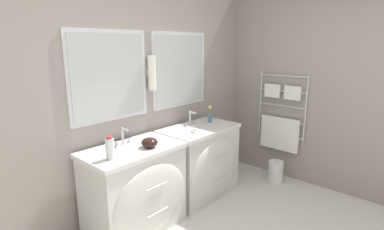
{
  "coord_description": "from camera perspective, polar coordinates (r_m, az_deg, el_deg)",
  "views": [
    {
      "loc": [
        -1.72,
        -0.69,
        1.8
      ],
      "look_at": [
        0.45,
        1.27,
        1.1
      ],
      "focal_mm": 28.0,
      "sensor_mm": 36.0,
      "label": 1
    }
  ],
  "objects": [
    {
      "name": "faucet_right",
      "position": [
        3.57,
        -0.26,
        -0.7
      ],
      "size": [
        0.17,
        0.11,
        0.17
      ],
      "color": "silver",
      "rests_on": "vanity_right"
    },
    {
      "name": "flower_vase",
      "position": [
        3.71,
        3.42,
        -0.05
      ],
      "size": [
        0.05,
        0.05,
        0.21
      ],
      "color": "teal",
      "rests_on": "vanity_right"
    },
    {
      "name": "wall_right",
      "position": [
        4.1,
        20.09,
        5.5
      ],
      "size": [
        0.13,
        3.72,
        2.6
      ],
      "color": "gray",
      "rests_on": "ground_plane"
    },
    {
      "name": "waste_bin",
      "position": [
        4.18,
        15.63,
        -10.3
      ],
      "size": [
        0.2,
        0.2,
        0.29
      ],
      "color": "silver",
      "rests_on": "ground_plane"
    },
    {
      "name": "faucet_left",
      "position": [
        2.95,
        -12.96,
        -4.07
      ],
      "size": [
        0.17,
        0.11,
        0.17
      ],
      "color": "silver",
      "rests_on": "vanity_left"
    },
    {
      "name": "soap_dish",
      "position": [
        3.29,
        0.59,
        -3.05
      ],
      "size": [
        0.08,
        0.06,
        0.04
      ],
      "color": "white",
      "rests_on": "vanity_right"
    },
    {
      "name": "wall_back",
      "position": [
        3.11,
        -13.42,
        4.02
      ],
      "size": [
        5.64,
        0.17,
        2.6
      ],
      "color": "gray",
      "rests_on": "ground_plane"
    },
    {
      "name": "amenity_bowl",
      "position": [
        2.85,
        -8.09,
        -5.22
      ],
      "size": [
        0.16,
        0.16,
        0.09
      ],
      "color": "black",
      "rests_on": "vanity_left"
    },
    {
      "name": "vanity_left",
      "position": [
        3.01,
        -10.52,
        -13.72
      ],
      "size": [
        0.93,
        0.62,
        0.85
      ],
      "color": "silver",
      "rests_on": "ground_plane"
    },
    {
      "name": "vanity_right",
      "position": [
        3.61,
        1.78,
        -8.71
      ],
      "size": [
        0.93,
        0.62,
        0.85
      ],
      "color": "silver",
      "rests_on": "ground_plane"
    },
    {
      "name": "toiletry_bottle",
      "position": [
        2.62,
        -15.37,
        -6.16
      ],
      "size": [
        0.07,
        0.07,
        0.2
      ],
      "color": "silver",
      "rests_on": "vanity_left"
    }
  ]
}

